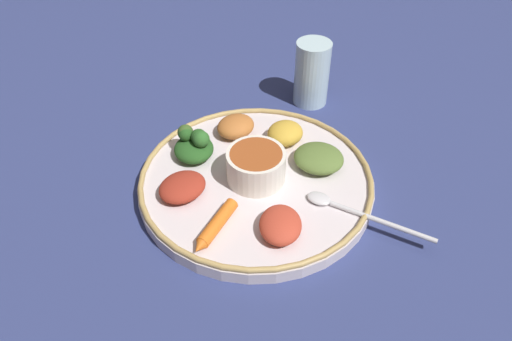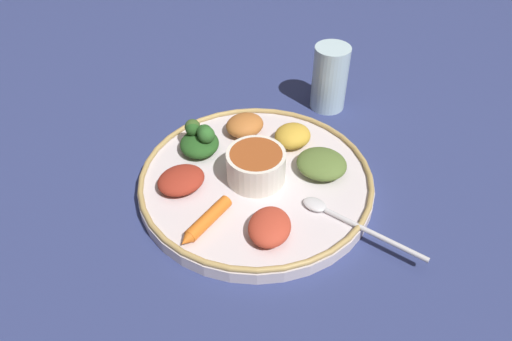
{
  "view_description": "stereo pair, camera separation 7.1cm",
  "coord_description": "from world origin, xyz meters",
  "px_view_note": "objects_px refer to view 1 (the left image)",
  "views": [
    {
      "loc": [
        -0.13,
        0.51,
        0.51
      ],
      "look_at": [
        0.0,
        0.0,
        0.03
      ],
      "focal_mm": 34.36,
      "sensor_mm": 36.0,
      "label": 1
    },
    {
      "loc": [
        -0.2,
        0.49,
        0.51
      ],
      "look_at": [
        0.0,
        0.0,
        0.03
      ],
      "focal_mm": 34.36,
      "sensor_mm": 36.0,
      "label": 2
    }
  ],
  "objects_px": {
    "carrot_near_spoon": "(215,226)",
    "drinking_glass": "(312,77)",
    "center_bowl": "(256,165)",
    "spoon": "(349,210)",
    "greens_pile": "(194,144)"
  },
  "relations": [
    {
      "from": "carrot_near_spoon",
      "to": "drinking_glass",
      "type": "bearing_deg",
      "value": -100.34
    },
    {
      "from": "center_bowl",
      "to": "spoon",
      "type": "relative_size",
      "value": 0.48
    },
    {
      "from": "greens_pile",
      "to": "drinking_glass",
      "type": "relative_size",
      "value": 0.71
    },
    {
      "from": "greens_pile",
      "to": "drinking_glass",
      "type": "height_order",
      "value": "drinking_glass"
    },
    {
      "from": "center_bowl",
      "to": "spoon",
      "type": "bearing_deg",
      "value": 166.47
    },
    {
      "from": "carrot_near_spoon",
      "to": "drinking_glass",
      "type": "distance_m",
      "value": 0.36
    },
    {
      "from": "spoon",
      "to": "greens_pile",
      "type": "relative_size",
      "value": 2.15
    },
    {
      "from": "spoon",
      "to": "carrot_near_spoon",
      "type": "bearing_deg",
      "value": 24.79
    },
    {
      "from": "spoon",
      "to": "drinking_glass",
      "type": "distance_m",
      "value": 0.3
    },
    {
      "from": "center_bowl",
      "to": "drinking_glass",
      "type": "relative_size",
      "value": 0.73
    },
    {
      "from": "spoon",
      "to": "drinking_glass",
      "type": "relative_size",
      "value": 1.54
    },
    {
      "from": "greens_pile",
      "to": "carrot_near_spoon",
      "type": "xyz_separation_m",
      "value": [
        -0.08,
        0.14,
        -0.01
      ]
    },
    {
      "from": "carrot_near_spoon",
      "to": "drinking_glass",
      "type": "height_order",
      "value": "drinking_glass"
    },
    {
      "from": "drinking_glass",
      "to": "center_bowl",
      "type": "bearing_deg",
      "value": 81.09
    },
    {
      "from": "center_bowl",
      "to": "drinking_glass",
      "type": "bearing_deg",
      "value": -98.91
    }
  ]
}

